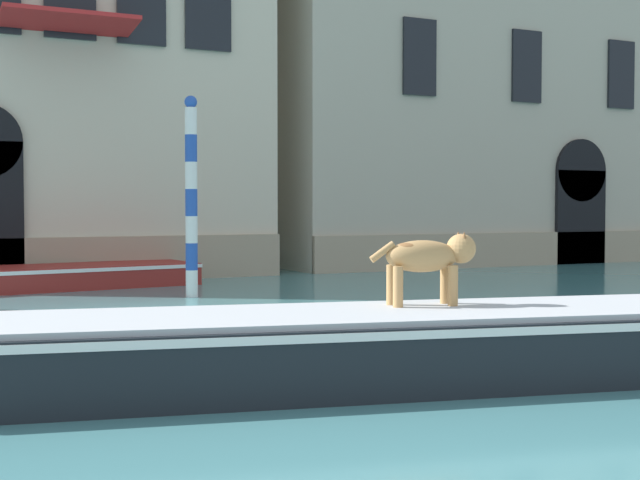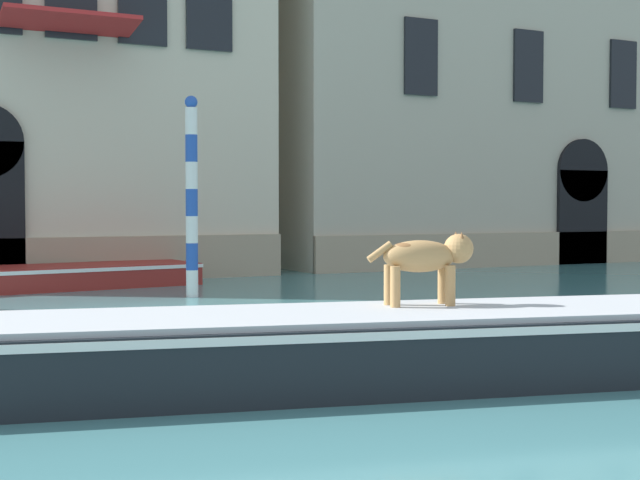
% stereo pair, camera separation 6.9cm
% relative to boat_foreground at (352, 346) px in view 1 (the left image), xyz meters
% --- Properties ---
extents(palazzo_right, '(14.37, 6.13, 13.34)m').
position_rel_boat_foreground_xyz_m(palazzo_right, '(13.31, 16.47, 6.26)').
color(palazzo_right, '#B2A893').
rests_on(palazzo_right, ground_plane).
extents(boat_foreground, '(8.46, 3.75, 0.75)m').
position_rel_boat_foreground_xyz_m(boat_foreground, '(0.00, 0.00, 0.00)').
color(boat_foreground, black).
rests_on(boat_foreground, ground_plane).
extents(dog_on_deck, '(1.18, 0.54, 0.80)m').
position_rel_boat_foreground_xyz_m(dog_on_deck, '(1.03, 0.12, 0.88)').
color(dog_on_deck, tan).
rests_on(dog_on_deck, boat_foreground).
extents(boat_moored_near_palazzo, '(5.92, 2.62, 0.50)m').
position_rel_boat_foreground_xyz_m(boat_moored_near_palazzo, '(-0.57, 12.24, -0.13)').
color(boat_moored_near_palazzo, maroon).
rests_on(boat_moored_near_palazzo, ground_plane).
extents(mooring_pole_0, '(0.25, 0.25, 4.03)m').
position_rel_boat_foreground_xyz_m(mooring_pole_0, '(1.28, 9.10, 1.63)').
color(mooring_pole_0, white).
rests_on(mooring_pole_0, ground_plane).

